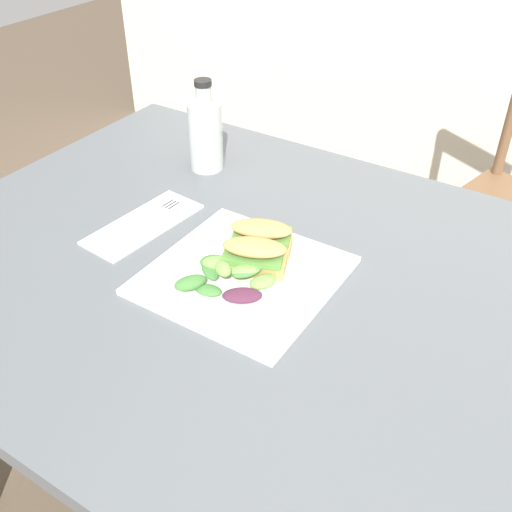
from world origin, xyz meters
name	(u,v)px	position (x,y,z in m)	size (l,w,h in m)	color
dining_table	(278,330)	(-0.12, 0.01, 0.63)	(1.35, 0.93, 0.74)	#51565B
plate_lunch	(243,275)	(-0.17, -0.02, 0.74)	(0.29, 0.29, 0.01)	white
sandwich_half_front	(253,256)	(-0.16, 0.00, 0.78)	(0.12, 0.09, 0.06)	tan
sandwich_half_back	(261,236)	(-0.18, 0.05, 0.78)	(0.12, 0.09, 0.06)	tan
salad_mixed_greens	(228,275)	(-0.18, -0.05, 0.77)	(0.16, 0.14, 0.04)	#3D7033
napkin_folded	(143,224)	(-0.42, 0.01, 0.74)	(0.10, 0.23, 0.00)	white
fork_on_napkin	(150,218)	(-0.42, 0.03, 0.75)	(0.03, 0.19, 0.00)	silver
bottle_cold_brew	(206,138)	(-0.45, 0.26, 0.81)	(0.07, 0.07, 0.20)	#472819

